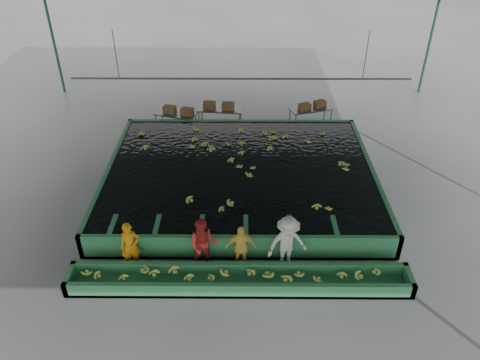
{
  "coord_description": "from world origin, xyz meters",
  "views": [
    {
      "loc": [
        0.09,
        -13.27,
        10.23
      ],
      "look_at": [
        0.0,
        0.5,
        1.0
      ],
      "focal_mm": 35.0,
      "sensor_mm": 36.0,
      "label": 1
    }
  ],
  "objects_px": {
    "sorting_trough": "(239,280)",
    "box_stack_right": "(312,108)",
    "worker_d": "(287,244)",
    "packing_table_mid": "(220,118)",
    "worker_c": "(240,247)",
    "worker_a": "(130,246)",
    "packing_table_left": "(176,122)",
    "box_stack_mid": "(219,109)",
    "flotation_tank": "(240,177)",
    "packing_table_right": "(310,117)",
    "worker_b": "(204,244)",
    "box_stack_left": "(179,113)"
  },
  "relations": [
    {
      "from": "packing_table_mid",
      "to": "box_stack_right",
      "type": "relative_size",
      "value": 1.55
    },
    {
      "from": "packing_table_right",
      "to": "box_stack_mid",
      "type": "relative_size",
      "value": 1.4
    },
    {
      "from": "worker_a",
      "to": "packing_table_left",
      "type": "height_order",
      "value": "worker_a"
    },
    {
      "from": "box_stack_left",
      "to": "box_stack_right",
      "type": "xyz_separation_m",
      "value": [
        6.17,
        0.53,
        0.04
      ]
    },
    {
      "from": "worker_c",
      "to": "packing_table_left",
      "type": "bearing_deg",
      "value": 106.21
    },
    {
      "from": "box_stack_left",
      "to": "box_stack_right",
      "type": "bearing_deg",
      "value": 4.89
    },
    {
      "from": "worker_a",
      "to": "worker_d",
      "type": "distance_m",
      "value": 4.68
    },
    {
      "from": "worker_c",
      "to": "box_stack_mid",
      "type": "bearing_deg",
      "value": 94.01
    },
    {
      "from": "worker_b",
      "to": "worker_a",
      "type": "bearing_deg",
      "value": 178.58
    },
    {
      "from": "packing_table_left",
      "to": "box_stack_mid",
      "type": "height_order",
      "value": "box_stack_mid"
    },
    {
      "from": "worker_b",
      "to": "worker_d",
      "type": "bearing_deg",
      "value": -1.42
    },
    {
      "from": "box_stack_left",
      "to": "box_stack_mid",
      "type": "distance_m",
      "value": 1.86
    },
    {
      "from": "worker_a",
      "to": "packing_table_right",
      "type": "distance_m",
      "value": 11.53
    },
    {
      "from": "sorting_trough",
      "to": "worker_c",
      "type": "height_order",
      "value": "worker_c"
    },
    {
      "from": "worker_d",
      "to": "packing_table_mid",
      "type": "xyz_separation_m",
      "value": [
        -2.39,
        9.33,
        -0.47
      ]
    },
    {
      "from": "packing_table_mid",
      "to": "box_stack_right",
      "type": "bearing_deg",
      "value": 2.0
    },
    {
      "from": "packing_table_mid",
      "to": "box_stack_left",
      "type": "distance_m",
      "value": 1.96
    },
    {
      "from": "flotation_tank",
      "to": "packing_table_right",
      "type": "xyz_separation_m",
      "value": [
        3.28,
        5.19,
        0.0
      ]
    },
    {
      "from": "flotation_tank",
      "to": "sorting_trough",
      "type": "distance_m",
      "value": 5.1
    },
    {
      "from": "worker_a",
      "to": "packing_table_mid",
      "type": "height_order",
      "value": "worker_a"
    },
    {
      "from": "worker_d",
      "to": "box_stack_right",
      "type": "height_order",
      "value": "worker_d"
    },
    {
      "from": "worker_a",
      "to": "worker_b",
      "type": "relative_size",
      "value": 0.91
    },
    {
      "from": "packing_table_mid",
      "to": "box_stack_left",
      "type": "xyz_separation_m",
      "value": [
        -1.88,
        -0.38,
        0.39
      ]
    },
    {
      "from": "box_stack_left",
      "to": "packing_table_left",
      "type": "bearing_deg",
      "value": -179.45
    },
    {
      "from": "packing_table_left",
      "to": "packing_table_mid",
      "type": "height_order",
      "value": "packing_table_mid"
    },
    {
      "from": "worker_d",
      "to": "packing_table_right",
      "type": "xyz_separation_m",
      "value": [
        1.85,
        9.49,
        -0.49
      ]
    },
    {
      "from": "worker_b",
      "to": "packing_table_right",
      "type": "distance_m",
      "value": 10.45
    },
    {
      "from": "box_stack_mid",
      "to": "flotation_tank",
      "type": "bearing_deg",
      "value": -78.44
    },
    {
      "from": "worker_a",
      "to": "worker_b",
      "type": "bearing_deg",
      "value": -16.87
    },
    {
      "from": "packing_table_right",
      "to": "box_stack_left",
      "type": "xyz_separation_m",
      "value": [
        -6.13,
        -0.54,
        0.41
      ]
    },
    {
      "from": "sorting_trough",
      "to": "box_stack_right",
      "type": "xyz_separation_m",
      "value": [
        3.32,
        10.28,
        0.65
      ]
    },
    {
      "from": "sorting_trough",
      "to": "box_stack_left",
      "type": "bearing_deg",
      "value": 106.29
    },
    {
      "from": "flotation_tank",
      "to": "worker_a",
      "type": "bearing_deg",
      "value": -127.13
    },
    {
      "from": "worker_d",
      "to": "box_stack_mid",
      "type": "height_order",
      "value": "worker_d"
    },
    {
      "from": "sorting_trough",
      "to": "box_stack_right",
      "type": "bearing_deg",
      "value": 72.12
    },
    {
      "from": "sorting_trough",
      "to": "packing_table_right",
      "type": "height_order",
      "value": "packing_table_right"
    },
    {
      "from": "worker_c",
      "to": "box_stack_right",
      "type": "relative_size",
      "value": 1.16
    },
    {
      "from": "flotation_tank",
      "to": "box_stack_mid",
      "type": "distance_m",
      "value": 5.13
    },
    {
      "from": "flotation_tank",
      "to": "packing_table_right",
      "type": "bearing_deg",
      "value": 57.76
    },
    {
      "from": "packing_table_mid",
      "to": "packing_table_left",
      "type": "bearing_deg",
      "value": -169.41
    },
    {
      "from": "worker_c",
      "to": "box_stack_right",
      "type": "bearing_deg",
      "value": 68.42
    },
    {
      "from": "box_stack_left",
      "to": "box_stack_mid",
      "type": "xyz_separation_m",
      "value": [
        1.83,
        0.34,
        0.08
      ]
    },
    {
      "from": "worker_b",
      "to": "packing_table_mid",
      "type": "bearing_deg",
      "value": 87.98
    },
    {
      "from": "worker_b",
      "to": "packing_table_right",
      "type": "xyz_separation_m",
      "value": [
        4.34,
        9.49,
        -0.44
      ]
    },
    {
      "from": "sorting_trough",
      "to": "packing_table_left",
      "type": "relative_size",
      "value": 5.27
    },
    {
      "from": "packing_table_mid",
      "to": "worker_d",
      "type": "bearing_deg",
      "value": -75.63
    },
    {
      "from": "worker_d",
      "to": "worker_c",
      "type": "bearing_deg",
      "value": 165.33
    },
    {
      "from": "flotation_tank",
      "to": "worker_a",
      "type": "distance_m",
      "value": 5.41
    },
    {
      "from": "worker_b",
      "to": "box_stack_right",
      "type": "xyz_separation_m",
      "value": [
        4.38,
        9.48,
        0.01
      ]
    },
    {
      "from": "sorting_trough",
      "to": "box_stack_right",
      "type": "relative_size",
      "value": 7.44
    }
  ]
}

